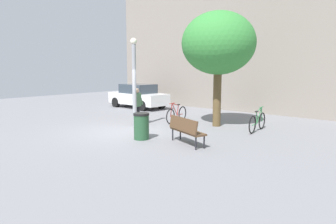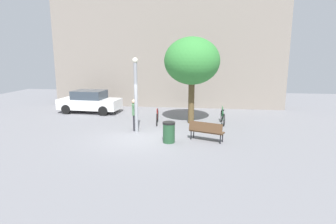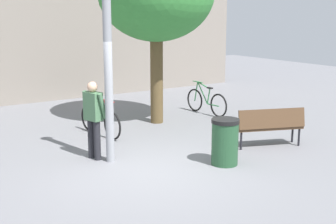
{
  "view_description": "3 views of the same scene",
  "coord_description": "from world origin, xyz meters",
  "views": [
    {
      "loc": [
        8.84,
        -7.89,
        2.52
      ],
      "look_at": [
        1.4,
        1.01,
        0.82
      ],
      "focal_mm": 31.43,
      "sensor_mm": 36.0,
      "label": 1
    },
    {
      "loc": [
        3.01,
        -12.61,
        3.91
      ],
      "look_at": [
        1.15,
        1.25,
        1.06
      ],
      "focal_mm": 29.65,
      "sensor_mm": 36.0,
      "label": 2
    },
    {
      "loc": [
        -4.62,
        -7.54,
        3.1
      ],
      "look_at": [
        1.14,
        1.15,
        0.84
      ],
      "focal_mm": 49.86,
      "sensor_mm": 36.0,
      "label": 3
    }
  ],
  "objects": [
    {
      "name": "park_bench",
      "position": [
        3.11,
        -0.12,
        0.55
      ],
      "size": [
        1.66,
        1.01,
        0.92
      ],
      "color": "#513823",
      "rests_on": "ground_plane"
    },
    {
      "name": "lamppost",
      "position": [
        -0.45,
        0.95,
        2.1
      ],
      "size": [
        0.28,
        0.28,
        3.82
      ],
      "color": "gray",
      "rests_on": "ground_plane"
    },
    {
      "name": "trash_bin",
      "position": [
        1.43,
        -0.52,
        0.48
      ],
      "size": [
        0.57,
        0.57,
        0.96
      ],
      "color": "#234C2D",
      "rests_on": "ground_plane"
    },
    {
      "name": "ground_plane",
      "position": [
        0.0,
        0.0,
        0.0
      ],
      "size": [
        36.0,
        36.0,
        0.0
      ],
      "primitive_type": "plane",
      "color": "slate"
    },
    {
      "name": "person_by_lamppost",
      "position": [
        -0.65,
        1.29,
        0.97
      ],
      "size": [
        0.39,
        0.63,
        1.67
      ],
      "color": "#232328",
      "rests_on": "ground_plane"
    },
    {
      "name": "bicycle_red",
      "position": [
        0.29,
        2.97,
        0.38
      ],
      "size": [
        0.27,
        1.8,
        0.97
      ],
      "color": "black",
      "rests_on": "ground_plane"
    },
    {
      "name": "bicycle_green",
      "position": [
        4.08,
        3.48,
        0.38
      ],
      "size": [
        0.15,
        1.81,
        0.97
      ],
      "color": "black",
      "rests_on": "ground_plane"
    }
  ]
}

